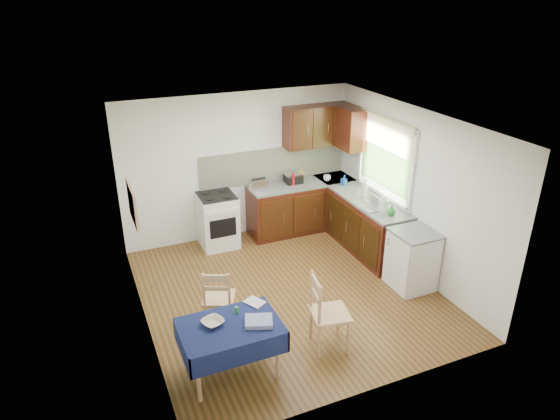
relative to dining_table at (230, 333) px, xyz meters
name	(u,v)px	position (x,y,z in m)	size (l,w,h in m)	color
floor	(289,292)	(1.27, 1.25, -0.56)	(4.20, 4.20, 0.00)	#493213
ceiling	(290,122)	(1.27, 1.25, 1.94)	(4.00, 4.20, 0.02)	white
wall_back	(239,166)	(1.27, 3.35, 0.69)	(4.00, 0.02, 2.50)	white
wall_front	(376,295)	(1.27, -0.85, 0.69)	(4.00, 0.02, 2.50)	white
wall_left	(137,241)	(-0.73, 1.25, 0.69)	(0.02, 4.20, 2.50)	silver
wall_right	(412,191)	(3.27, 1.25, 0.69)	(0.02, 4.20, 2.50)	white
base_cabinets	(331,216)	(2.62, 2.50, -0.13)	(1.90, 2.30, 0.86)	black
worktop_back	(302,184)	(2.32, 3.05, 0.32)	(1.90, 0.60, 0.04)	#5F5E63
worktop_right	(369,202)	(2.97, 1.90, 0.32)	(0.60, 1.70, 0.04)	#5F5E63
worktop_corner	(334,178)	(2.97, 3.05, 0.32)	(0.60, 0.60, 0.04)	#5F5E63
splashback	(274,164)	(1.92, 3.33, 0.64)	(2.70, 0.02, 0.60)	white
upper_cabinets	(328,127)	(2.79, 3.05, 1.29)	(1.20, 0.85, 0.70)	black
stove	(218,220)	(0.77, 3.04, -0.10)	(0.60, 0.61, 0.92)	white
window	(386,153)	(3.24, 1.95, 1.09)	(0.04, 1.48, 1.26)	#2E5121
fridge	(412,260)	(2.97, 0.70, -0.12)	(0.58, 0.60, 0.89)	white
corkboard	(133,205)	(-0.71, 1.55, 1.04)	(0.04, 0.62, 0.47)	tan
dining_table	(230,333)	(0.00, 0.00, 0.00)	(1.10, 0.75, 0.66)	#0F113D
chair_far	(218,297)	(0.12, 0.87, -0.10)	(0.51, 0.51, 0.87)	tan
chair_near	(326,311)	(1.19, -0.01, -0.03)	(0.51, 0.51, 0.99)	tan
toaster	(259,185)	(1.49, 3.00, 0.44)	(0.29, 0.18, 0.22)	silver
sandwich_press	(293,178)	(2.18, 3.11, 0.42)	(0.29, 0.25, 0.17)	black
sauce_bottle	(293,180)	(2.12, 2.98, 0.45)	(0.05, 0.05, 0.22)	red
yellow_packet	(300,176)	(2.33, 3.15, 0.43)	(0.13, 0.08, 0.17)	gold
dish_rack	(375,206)	(2.90, 1.62, 0.37)	(0.43, 0.33, 0.21)	gray
kettle	(383,204)	(2.94, 1.47, 0.45)	(0.15, 0.15, 0.25)	white
cup	(327,178)	(2.76, 2.94, 0.39)	(0.13, 0.13, 0.10)	white
soap_bottle_a	(365,188)	(2.97, 2.05, 0.50)	(0.12, 0.12, 0.31)	white
soap_bottle_b	(344,180)	(2.93, 2.65, 0.43)	(0.08, 0.08, 0.18)	#1E48AF
soap_bottle_c	(391,210)	(2.96, 1.28, 0.42)	(0.13, 0.13, 0.16)	#227E25
plate_bowl	(213,322)	(-0.17, 0.09, 0.13)	(0.23, 0.23, 0.06)	beige
book	(250,306)	(0.32, 0.25, 0.11)	(0.17, 0.23, 0.02)	white
spice_jar	(237,310)	(0.14, 0.19, 0.14)	(0.04, 0.04, 0.08)	green
tea_towel	(259,321)	(0.30, -0.09, 0.13)	(0.30, 0.23, 0.05)	#283C93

